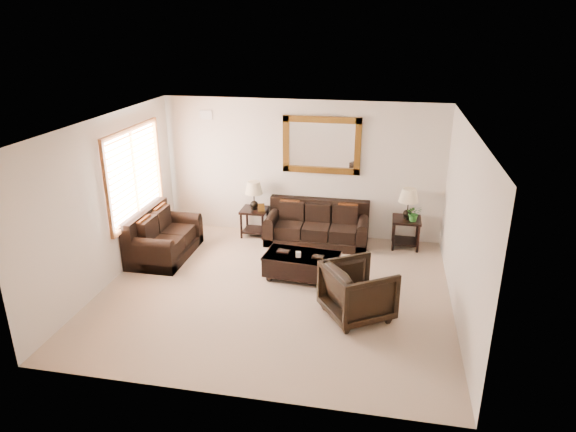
% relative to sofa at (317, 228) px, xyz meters
% --- Properties ---
extents(room, '(5.51, 5.01, 2.71)m').
position_rel_sofa_xyz_m(room, '(-0.39, -2.11, 1.06)').
color(room, '#9F866D').
rests_on(room, ground).
extents(window, '(0.07, 1.96, 1.66)m').
position_rel_sofa_xyz_m(window, '(-3.09, -1.21, 1.26)').
color(window, white).
rests_on(window, room).
extents(mirror, '(1.50, 0.06, 1.10)m').
position_rel_sofa_xyz_m(mirror, '(0.00, 0.36, 1.56)').
color(mirror, '#532B10').
rests_on(mirror, room).
extents(air_vent, '(0.25, 0.02, 0.18)m').
position_rel_sofa_xyz_m(air_vent, '(-2.29, 0.37, 2.06)').
color(air_vent, '#999999').
rests_on(air_vent, room).
extents(sofa, '(1.96, 0.85, 0.80)m').
position_rel_sofa_xyz_m(sofa, '(0.00, 0.00, 0.00)').
color(sofa, black).
rests_on(sofa, room).
extents(loveseat, '(0.92, 1.54, 0.87)m').
position_rel_sofa_xyz_m(loveseat, '(-2.72, -1.17, 0.03)').
color(loveseat, black).
rests_on(loveseat, room).
extents(end_table_left, '(0.51, 0.51, 1.13)m').
position_rel_sofa_xyz_m(end_table_left, '(-1.29, 0.09, 0.45)').
color(end_table_left, black).
rests_on(end_table_left, room).
extents(end_table_right, '(0.53, 0.53, 1.17)m').
position_rel_sofa_xyz_m(end_table_right, '(1.69, 0.08, 0.47)').
color(end_table_right, black).
rests_on(end_table_right, room).
extents(coffee_table, '(1.29, 0.78, 0.52)m').
position_rel_sofa_xyz_m(coffee_table, '(-0.04, -1.55, -0.03)').
color(coffee_table, black).
rests_on(coffee_table, room).
extents(armchair, '(1.16, 1.18, 0.90)m').
position_rel_sofa_xyz_m(armchair, '(0.95, -2.59, 0.16)').
color(armchair, black).
rests_on(armchair, floor).
extents(potted_plant, '(0.30, 0.33, 0.24)m').
position_rel_sofa_xyz_m(potted_plant, '(1.81, -0.01, 0.41)').
color(potted_plant, '#245E20').
rests_on(potted_plant, end_table_right).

